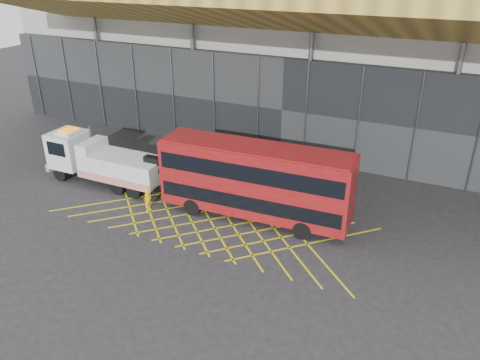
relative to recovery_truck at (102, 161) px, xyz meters
The scene contains 6 objects.
ground_plane 8.15m from the recovery_truck, 10.02° to the right, with size 120.00×120.00×0.00m, color #242426.
road_markings 9.70m from the recovery_truck, ahead, with size 19.96×7.16×0.01m.
construction_building 20.91m from the recovery_truck, 60.14° to the left, with size 55.00×23.97×18.00m.
recovery_truck is the anchor object (origin of this frame).
bus_towed 11.89m from the recovery_truck, ahead, with size 12.00×3.33×4.83m.
worker 5.76m from the recovery_truck, 21.10° to the right, with size 0.56×0.37×1.53m, color yellow.
Camera 1 is at (14.15, -22.08, 15.06)m, focal length 35.00 mm.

